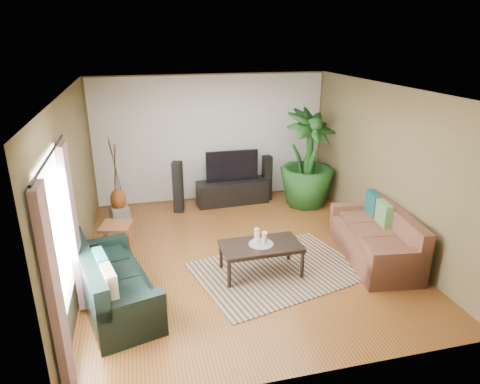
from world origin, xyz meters
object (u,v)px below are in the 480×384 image
object	(u,v)px
sofa_left	(114,278)
vase	(118,199)
sofa_right	(374,234)
pedestal	(120,215)
speaker_right	(267,178)
coffee_table	(261,259)
tv_stand	(232,192)
speaker_left	(178,187)
side_table	(117,238)
potted_plant	(308,159)
television	(232,166)

from	to	relation	value
sofa_left	vase	distance (m)	2.79
sofa_right	pedestal	distance (m)	4.72
speaker_right	pedestal	xyz separation A→B (m)	(-3.14, -0.53, -0.33)
sofa_right	coffee_table	distance (m)	1.92
coffee_table	speaker_right	distance (m)	3.17
sofa_right	tv_stand	bearing A→B (deg)	-142.41
sofa_left	sofa_right	bearing A→B (deg)	-100.20
coffee_table	speaker_left	xyz separation A→B (m)	(-0.95, 2.75, 0.29)
sofa_left	coffee_table	size ratio (longest dim) A/B	1.57
vase	side_table	distance (m)	1.25
vase	potted_plant	bearing A→B (deg)	0.50
speaker_right	side_table	distance (m)	3.63
sofa_right	potted_plant	xyz separation A→B (m)	(-0.17, 2.48, 0.59)
television	speaker_left	bearing A→B (deg)	-169.95
tv_stand	vase	world-z (taller)	vase
speaker_left	vase	xyz separation A→B (m)	(-1.18, -0.29, -0.05)
potted_plant	pedestal	distance (m)	3.96
sofa_left	speaker_right	world-z (taller)	speaker_right
vase	tv_stand	bearing A→B (deg)	11.41
coffee_table	speaker_right	bearing A→B (deg)	70.19
pedestal	side_table	xyz separation A→B (m)	(-0.01, -1.23, 0.09)
speaker_left	side_table	bearing A→B (deg)	-111.45
sofa_right	coffee_table	size ratio (longest dim) A/B	1.62
speaker_right	television	bearing A→B (deg)	178.56
speaker_left	speaker_right	world-z (taller)	speaker_left
sofa_left	tv_stand	world-z (taller)	sofa_left
television	pedestal	distance (m)	2.50
sofa_right	side_table	bearing A→B (deg)	-99.00
tv_stand	television	size ratio (longest dim) A/B	1.36
coffee_table	speaker_left	size ratio (longest dim) A/B	1.13
television	pedestal	size ratio (longest dim) A/B	3.38
tv_stand	sofa_right	bearing A→B (deg)	-62.88
speaker_right	pedestal	world-z (taller)	speaker_right
television	vase	bearing A→B (deg)	-168.12
speaker_left	vase	bearing A→B (deg)	-149.76
potted_plant	side_table	size ratio (longest dim) A/B	4.01
potted_plant	vase	size ratio (longest dim) A/B	4.79
speaker_left	pedestal	world-z (taller)	speaker_left
television	potted_plant	distance (m)	1.59
speaker_left	potted_plant	size ratio (longest dim) A/B	0.52
speaker_right	pedestal	size ratio (longest dim) A/B	2.99
sofa_left	potted_plant	bearing A→B (deg)	-68.94
sofa_left	television	world-z (taller)	television
sofa_left	speaker_left	distance (m)	3.29
tv_stand	vase	distance (m)	2.41
sofa_left	tv_stand	bearing A→B (deg)	-50.89
tv_stand	potted_plant	distance (m)	1.75
speaker_left	potted_plant	bearing A→B (deg)	11.18
television	side_table	bearing A→B (deg)	-143.83
coffee_table	pedestal	distance (m)	3.25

